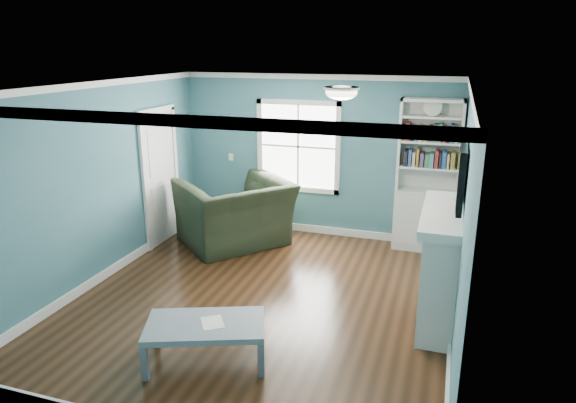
% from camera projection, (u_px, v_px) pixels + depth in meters
% --- Properties ---
extents(floor, '(5.00, 5.00, 0.00)m').
position_uv_depth(floor, '(263.00, 298.00, 6.40)').
color(floor, black).
rests_on(floor, ground).
extents(room_walls, '(5.00, 5.00, 5.00)m').
position_uv_depth(room_walls, '(261.00, 175.00, 5.94)').
color(room_walls, '#32666F').
rests_on(room_walls, ground).
extents(trim, '(4.50, 5.00, 2.60)m').
position_uv_depth(trim, '(261.00, 204.00, 6.04)').
color(trim, white).
rests_on(trim, ground).
extents(window, '(1.40, 0.06, 1.50)m').
position_uv_depth(window, '(298.00, 147.00, 8.33)').
color(window, white).
rests_on(window, room_walls).
extents(bookshelf, '(0.90, 0.35, 2.31)m').
position_uv_depth(bookshelf, '(426.00, 191.00, 7.70)').
color(bookshelf, silver).
rests_on(bookshelf, ground).
extents(fireplace, '(0.44, 1.58, 1.30)m').
position_uv_depth(fireplace, '(441.00, 266.00, 5.78)').
color(fireplace, black).
rests_on(fireplace, ground).
extents(tv, '(0.06, 1.10, 0.65)m').
position_uv_depth(tv, '(461.00, 173.00, 5.43)').
color(tv, black).
rests_on(tv, fireplace).
extents(door, '(0.12, 0.98, 2.17)m').
position_uv_depth(door, '(160.00, 176.00, 8.02)').
color(door, silver).
rests_on(door, ground).
extents(ceiling_fixture, '(0.38, 0.38, 0.15)m').
position_uv_depth(ceiling_fixture, '(341.00, 92.00, 5.48)').
color(ceiling_fixture, white).
rests_on(ceiling_fixture, room_walls).
extents(light_switch, '(0.08, 0.01, 0.12)m').
position_uv_depth(light_switch, '(231.00, 157.00, 8.75)').
color(light_switch, white).
rests_on(light_switch, room_walls).
extents(recliner, '(1.80, 1.86, 1.37)m').
position_uv_depth(recliner, '(235.00, 202.00, 7.97)').
color(recliner, black).
rests_on(recliner, ground).
extents(coffee_table, '(1.30, 1.00, 0.42)m').
position_uv_depth(coffee_table, '(205.00, 328.00, 5.04)').
color(coffee_table, '#555B66').
rests_on(coffee_table, ground).
extents(paper_sheet, '(0.31, 0.33, 0.00)m').
position_uv_depth(paper_sheet, '(212.00, 322.00, 5.03)').
color(paper_sheet, white).
rests_on(paper_sheet, coffee_table).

